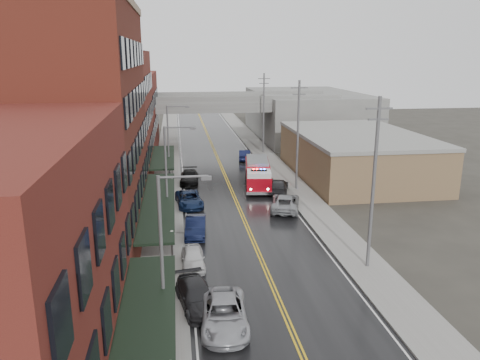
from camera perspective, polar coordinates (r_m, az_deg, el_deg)
road at (r=46.54m, az=-0.22°, el=-3.20°), size 11.00×160.00×0.02m
sidewalk_left at (r=46.17m, az=-9.25°, el=-3.47°), size 3.00×160.00×0.15m
sidewalk_right at (r=47.99m, az=8.46°, el=-2.72°), size 3.00×160.00×0.15m
curb_left at (r=46.15m, az=-7.20°, el=-3.40°), size 0.30×160.00×0.15m
curb_right at (r=47.57m, az=6.55°, el=-2.81°), size 0.30×160.00×0.15m
brick_building_b at (r=37.97m, az=-19.16°, el=5.78°), size 9.00×20.00×18.00m
brick_building_c at (r=55.28m, az=-15.64°, el=7.13°), size 9.00×15.00×15.00m
brick_building_far at (r=72.71m, az=-13.80°, el=7.82°), size 9.00×20.00×12.00m
tan_building at (r=59.33m, az=13.97°, el=2.84°), size 14.00×22.00×5.00m
right_far_block at (r=87.79m, az=8.05°, el=7.96°), size 18.00×30.00×8.00m
awning_0 at (r=21.30m, az=-11.52°, el=-18.19°), size 2.60×16.00×3.09m
awning_1 at (r=38.63m, az=-9.91°, el=-2.64°), size 2.60×18.00×3.09m
awning_2 at (r=55.56m, az=-9.37°, el=2.79°), size 2.60×13.00×3.09m
globe_lamp_1 at (r=32.24m, az=-8.28°, el=-7.47°), size 0.44×0.44×3.12m
globe_lamp_2 at (r=45.50m, az=-8.24°, el=-0.75°), size 0.44×0.44×3.12m
street_lamp_0 at (r=23.75m, az=-8.95°, el=-8.40°), size 2.64×0.22×9.00m
street_lamp_1 at (r=38.97m, az=-8.63°, el=0.93°), size 2.64×0.22×9.00m
street_lamp_2 at (r=54.63m, az=-8.49°, el=4.97°), size 2.64×0.22×9.00m
utility_pole_0 at (r=32.70m, az=15.98°, el=-0.19°), size 1.80×0.24×12.00m
utility_pole_1 at (r=51.21m, az=7.07°, el=5.63°), size 1.80×0.24×12.00m
utility_pole_2 at (r=70.54m, az=2.90°, el=8.27°), size 1.80×0.24×12.00m
overpass at (r=76.53m, az=-3.45°, el=8.55°), size 40.00×10.00×7.50m
fire_truck at (r=52.61m, az=2.17°, el=0.81°), size 4.21×8.64×3.05m
parked_car_left_2 at (r=26.76m, az=-1.94°, el=-16.00°), size 2.85×5.64×1.53m
parked_car_left_3 at (r=28.69m, az=-5.30°, el=-13.90°), size 2.83×5.17×1.42m
parked_car_left_4 at (r=33.63m, az=-5.75°, el=-9.43°), size 1.67×4.01×1.36m
parked_car_left_5 at (r=39.15m, az=-5.42°, el=-5.67°), size 1.99×4.78×1.54m
parked_car_left_6 at (r=46.61m, az=-6.21°, el=-2.34°), size 2.90×5.39×1.44m
parked_car_left_7 at (r=54.80m, az=-6.20°, el=0.33°), size 2.40×5.28×1.50m
parked_car_right_0 at (r=45.39m, az=5.53°, el=-2.73°), size 4.02×6.09×1.55m
parked_car_right_1 at (r=51.14m, az=4.71°, el=-0.74°), size 3.30×5.30×1.43m
parked_car_right_2 at (r=60.24m, az=2.32°, el=1.67°), size 2.16×4.14×1.35m
parked_car_right_3 at (r=66.89m, az=0.56°, el=3.09°), size 2.15×4.66×1.48m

